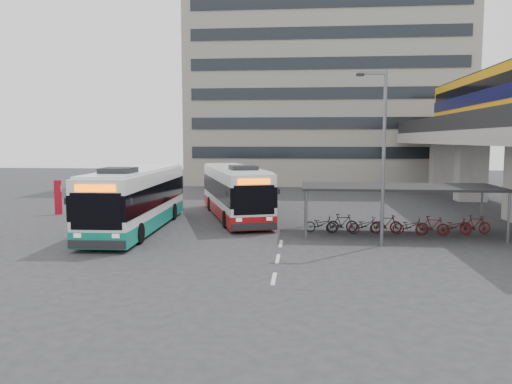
# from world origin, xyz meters

# --- Properties ---
(ground) EXTENTS (120.00, 120.00, 0.00)m
(ground) POSITION_xyz_m (0.00, 0.00, 0.00)
(ground) COLOR #28282B
(ground) RESTS_ON ground
(viaduct) EXTENTS (8.00, 32.00, 9.68)m
(viaduct) POSITION_xyz_m (17.00, 13.17, 6.23)
(viaduct) COLOR gray
(viaduct) RESTS_ON ground
(bike_shelter) EXTENTS (10.00, 4.00, 2.54)m
(bike_shelter) POSITION_xyz_m (8.47, 3.00, 1.30)
(bike_shelter) COLOR #595B60
(bike_shelter) RESTS_ON ground
(office_block) EXTENTS (30.00, 15.00, 25.00)m
(office_block) POSITION_xyz_m (6.00, 36.00, 12.50)
(office_block) COLOR gray
(office_block) RESTS_ON ground
(road_markings) EXTENTS (0.15, 7.60, 0.01)m
(road_markings) POSITION_xyz_m (2.50, -3.00, 0.01)
(road_markings) COLOR beige
(road_markings) RESTS_ON ground
(bus_main) EXTENTS (5.93, 11.84, 3.44)m
(bus_main) POSITION_xyz_m (-0.75, 7.89, 1.60)
(bus_main) COLOR white
(bus_main) RESTS_ON ground
(bus_teal) EXTENTS (3.00, 12.13, 3.56)m
(bus_teal) POSITION_xyz_m (-5.51, 3.18, 1.65)
(bus_teal) COLOR white
(bus_teal) RESTS_ON ground
(pedestrian) EXTENTS (0.39, 0.57, 1.51)m
(pedestrian) POSITION_xyz_m (-4.74, 0.06, 0.75)
(pedestrian) COLOR black
(pedestrian) RESTS_ON ground
(lamp_post) EXTENTS (1.41, 0.22, 8.00)m
(lamp_post) POSITION_xyz_m (7.08, -0.04, 4.56)
(lamp_post) COLOR #595B60
(lamp_post) RESTS_ON ground
(sign_totem_north) EXTENTS (0.49, 0.16, 2.26)m
(sign_totem_north) POSITION_xyz_m (-12.54, 8.10, 1.17)
(sign_totem_north) COLOR #A50A1B
(sign_totem_north) RESTS_ON ground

